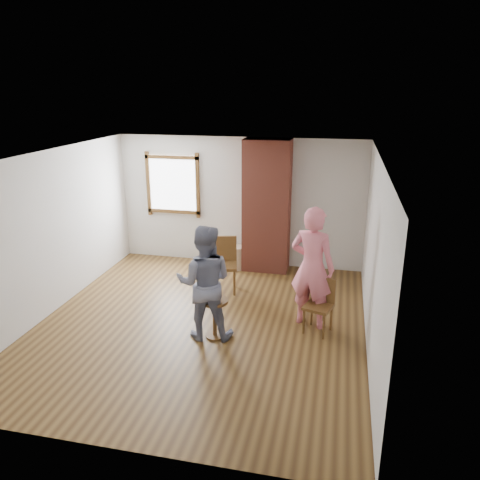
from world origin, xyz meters
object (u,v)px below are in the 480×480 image
at_px(dining_chair_left, 224,261).
at_px(person_pink, 312,267).
at_px(dining_chair_right, 320,302).
at_px(side_table, 215,312).
at_px(stoneware_crock, 237,257).
at_px(man, 205,283).

bearing_deg(dining_chair_left, person_pink, -44.46).
xyz_separation_m(dining_chair_right, side_table, (-1.49, -0.54, -0.06)).
relative_size(dining_chair_left, side_table, 1.63).
relative_size(stoneware_crock, side_table, 0.78).
xyz_separation_m(dining_chair_left, side_table, (0.29, -1.69, -0.15)).
height_order(dining_chair_left, side_table, dining_chair_left).
relative_size(side_table, person_pink, 0.32).
bearing_deg(side_table, dining_chair_right, 20.05).
distance_m(man, person_pink, 1.64).
distance_m(side_table, person_pink, 1.60).
bearing_deg(person_pink, man, 42.84).
xyz_separation_m(side_table, man, (-0.14, 0.01, 0.45)).
height_order(dining_chair_left, person_pink, person_pink).
bearing_deg(dining_chair_left, stoneware_crock, 77.20).
distance_m(side_table, man, 0.48).
xyz_separation_m(man, person_pink, (1.48, 0.70, 0.09)).
distance_m(dining_chair_left, person_pink, 1.94).
bearing_deg(dining_chair_left, dining_chair_right, -46.07).
bearing_deg(man, person_pink, -163.59).
relative_size(stoneware_crock, dining_chair_right, 0.56).
xyz_separation_m(dining_chair_right, person_pink, (-0.15, 0.16, 0.48)).
height_order(stoneware_crock, man, man).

